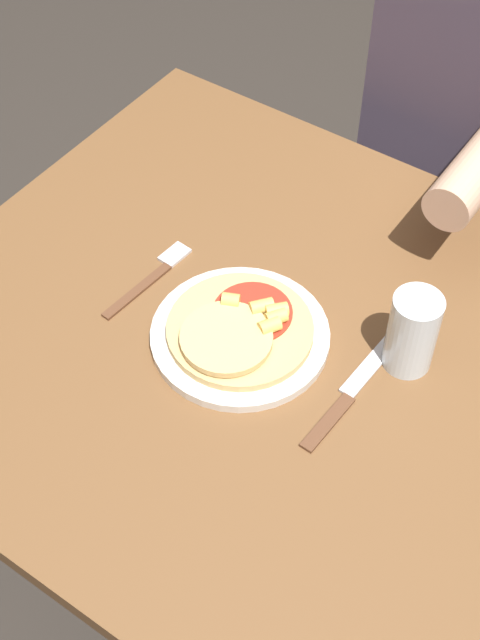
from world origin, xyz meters
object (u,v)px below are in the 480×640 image
dining_table (266,392)px  drinking_glass (412,332)px  knife (350,393)px  fork (153,276)px  pizza (240,329)px  person_diner (474,142)px  plate (240,336)px

dining_table → drinking_glass: drinking_glass is taller
knife → drinking_glass: bearing=69.1°
fork → drinking_glass: size_ratio=1.47×
pizza → person_diner: person_diner is taller
pizza → fork: bearing=171.3°
knife → plate: bearing=-178.0°
plate → knife: plate is taller
plate → knife: (0.17, 0.01, -0.00)m
plate → dining_table: bearing=36.2°
pizza → plate: bearing=117.0°
fork → knife: same height
fork → drinking_glass: (0.37, 0.07, 0.06)m
drinking_glass → dining_table: bearing=-157.2°
dining_table → knife: knife is taller
dining_table → person_diner: size_ratio=0.83×
dining_table → pizza: 0.15m
pizza → person_diner: 0.67m
pizza → drinking_glass: 0.23m
drinking_glass → pizza: bearing=-154.1°
knife → person_diner: person_diner is taller
plate → drinking_glass: bearing=25.1°
pizza → drinking_glass: bearing=25.9°
dining_table → drinking_glass: (0.17, 0.07, 0.19)m
dining_table → knife: size_ratio=4.43×
plate → drinking_glass: 0.23m
pizza → knife: (0.17, 0.01, -0.02)m
plate → fork: bearing=172.1°
pizza → dining_table: bearing=40.9°
drinking_glass → knife: bearing=-110.9°
fork → knife: size_ratio=0.80×
fork → knife: (0.34, -0.02, 0.00)m
fork → person_diner: bearing=70.7°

